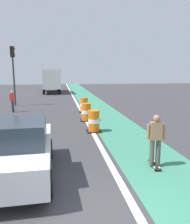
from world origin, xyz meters
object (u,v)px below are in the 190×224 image
Objects in this scene: traffic_barrel_back at (84,105)px; skateboarder_on_lane at (156,139)px; delivery_truck_down_block at (51,80)px; parked_sedan_nearest at (17,150)px; traffic_barrel_mid at (86,112)px; pedestrian_crossing at (12,101)px; traffic_barrel_front at (94,121)px; traffic_light_corner at (13,65)px.

skateboarder_on_lane is at bearing -83.25° from traffic_barrel_back.
skateboarder_on_lane is at bearing -81.15° from delivery_truck_down_block.
parked_sedan_nearest is 3.81× the size of traffic_barrel_mid.
parked_sedan_nearest reaches higher than traffic_barrel_mid.
parked_sedan_nearest is 2.58× the size of pedestrian_crossing.
parked_sedan_nearest reaches higher than traffic_barrel_back.
delivery_truck_down_block is at bearing 97.39° from traffic_barrel_front.
delivery_truck_down_block reaches higher than parked_sedan_nearest.
traffic_barrel_front and traffic_barrel_back have the same top height.
parked_sedan_nearest is at bearing -111.19° from traffic_barrel_mid.
parked_sedan_nearest is 3.81× the size of traffic_barrel_back.
traffic_barrel_front is 0.14× the size of delivery_truck_down_block.
traffic_barrel_mid is at bearing -52.46° from traffic_light_corner.
traffic_light_corner reaches higher than traffic_barrel_mid.
parked_sedan_nearest reaches higher than pedestrian_crossing.
skateboarder_on_lane is 4.71m from traffic_barrel_front.
parked_sedan_nearest is 0.82× the size of traffic_light_corner.
traffic_barrel_back is 16.79m from delivery_truck_down_block.
skateboarder_on_lane is 1.05× the size of pedestrian_crossing.
delivery_truck_down_block is 12.66m from traffic_light_corner.
pedestrian_crossing is at bearing -82.72° from traffic_light_corner.
delivery_truck_down_block is (-2.77, 19.40, 1.31)m from traffic_barrel_mid.
parked_sedan_nearest is at bearing -106.31° from traffic_barrel_back.
parked_sedan_nearest reaches higher than traffic_barrel_front.
delivery_truck_down_block is (-2.94, 16.47, 1.31)m from traffic_barrel_back.
parked_sedan_nearest is 10.57m from traffic_barrel_back.
traffic_barrel_mid is at bearing -36.76° from pedestrian_crossing.
pedestrian_crossing is at bearing 143.24° from traffic_barrel_mid.
skateboarder_on_lane is 1.55× the size of traffic_barrel_mid.
traffic_barrel_back is 7.66m from traffic_light_corner.
pedestrian_crossing is (-5.06, 3.78, 0.33)m from traffic_barrel_mid.
traffic_barrel_back is at bearing 89.05° from traffic_barrel_front.
traffic_barrel_front is 1.00× the size of traffic_barrel_mid.
traffic_barrel_back is (-1.19, 10.02, -0.38)m from skateboarder_on_lane.
traffic_barrel_front is 5.51m from traffic_barrel_back.
parked_sedan_nearest is at bearing -79.38° from traffic_light_corner.
skateboarder_on_lane reaches higher than traffic_barrel_front.
delivery_truck_down_block reaches higher than traffic_barrel_back.
skateboarder_on_lane reaches higher than pedestrian_crossing.
traffic_barrel_mid is at bearing 91.76° from traffic_barrel_front.
traffic_barrel_mid is (2.80, 7.21, -0.30)m from parked_sedan_nearest.
delivery_truck_down_block is at bearing 77.50° from traffic_light_corner.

